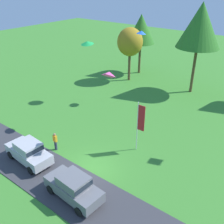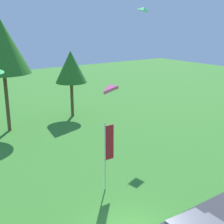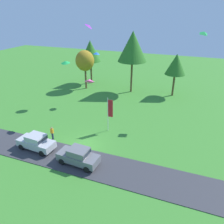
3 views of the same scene
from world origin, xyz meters
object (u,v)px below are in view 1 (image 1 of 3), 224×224
(kite_delta_trailing_tail, at_px, (87,43))
(kite_delta_over_trees, at_px, (141,32))
(car_sedan_by_flagpole, at_px, (74,186))
(tree_far_left, at_px, (130,42))
(tree_right_of_center, at_px, (141,29))
(person_on_lawn, at_px, (55,141))
(car_sedan_far_end, at_px, (29,151))
(kite_diamond_high_right, at_px, (109,74))
(tree_far_right, at_px, (200,25))
(flag_banner, at_px, (140,121))

(kite_delta_trailing_tail, xyz_separation_m, kite_delta_over_trees, (0.72, 8.06, -0.21))
(car_sedan_by_flagpole, distance_m, tree_far_left, 24.34)
(car_sedan_by_flagpole, relative_size, kite_delta_over_trees, 4.18)
(kite_delta_over_trees, bearing_deg, tree_right_of_center, 121.76)
(car_sedan_by_flagpole, xyz_separation_m, person_on_lawn, (-5.35, 3.08, -0.16))
(car_sedan_far_end, height_order, kite_diamond_high_right, kite_diamond_high_right)
(person_on_lawn, height_order, kite_delta_trailing_tail, kite_delta_trailing_tail)
(car_sedan_by_flagpole, height_order, tree_far_right, tree_far_right)
(tree_right_of_center, bearing_deg, kite_delta_over_trees, -58.24)
(car_sedan_far_end, distance_m, flag_banner, 9.56)
(kite_delta_trailing_tail, bearing_deg, tree_right_of_center, 105.72)
(kite_diamond_high_right, bearing_deg, tree_far_left, 119.31)
(car_sedan_far_end, xyz_separation_m, tree_far_right, (4.69, 22.41, 7.52))
(car_sedan_far_end, height_order, flag_banner, flag_banner)
(person_on_lawn, relative_size, kite_diamond_high_right, 2.01)
(car_sedan_by_flagpole, relative_size, kite_delta_trailing_tail, 3.91)
(tree_right_of_center, bearing_deg, kite_diamond_high_right, -64.06)
(tree_far_right, bearing_deg, car_sedan_far_end, -101.82)
(car_sedan_by_flagpole, distance_m, kite_delta_trailing_tail, 12.69)
(tree_far_left, bearing_deg, person_on_lawn, -75.49)
(tree_far_left, bearing_deg, kite_delta_over_trees, -46.48)
(kite_delta_over_trees, distance_m, kite_diamond_high_right, 11.99)
(person_on_lawn, bearing_deg, flag_banner, 37.13)
(flag_banner, bearing_deg, kite_delta_trailing_tail, 172.28)
(car_sedan_far_end, relative_size, kite_delta_over_trees, 4.18)
(person_on_lawn, height_order, tree_right_of_center, tree_right_of_center)
(car_sedan_by_flagpole, bearing_deg, flag_banner, 86.05)
(flag_banner, relative_size, kite_diamond_high_right, 5.50)
(tree_far_right, relative_size, flag_banner, 2.40)
(kite_diamond_high_right, bearing_deg, car_sedan_far_end, -135.98)
(car_sedan_far_end, relative_size, tree_right_of_center, 0.50)
(tree_far_right, bearing_deg, kite_delta_trailing_tail, -108.33)
(tree_right_of_center, xyz_separation_m, kite_diamond_high_right, (9.75, -20.04, 0.68))
(tree_right_of_center, distance_m, kite_diamond_high_right, 22.29)
(flag_banner, bearing_deg, car_sedan_far_end, -132.43)
(car_sedan_by_flagpole, height_order, kite_delta_trailing_tail, kite_delta_trailing_tail)
(kite_diamond_high_right, bearing_deg, tree_far_right, 90.45)
(tree_right_of_center, height_order, kite_delta_over_trees, tree_right_of_center)
(person_on_lawn, bearing_deg, car_sedan_far_end, -100.28)
(car_sedan_far_end, distance_m, car_sedan_by_flagpole, 5.83)
(tree_far_left, xyz_separation_m, kite_delta_trailing_tail, (4.20, -13.25, 2.89))
(car_sedan_far_end, distance_m, kite_delta_over_trees, 17.42)
(flag_banner, bearing_deg, car_sedan_by_flagpole, -93.95)
(person_on_lawn, relative_size, flag_banner, 0.36)
(kite_delta_trailing_tail, distance_m, kite_diamond_high_right, 5.97)
(kite_delta_trailing_tail, height_order, kite_diamond_high_right, kite_delta_trailing_tail)
(person_on_lawn, distance_m, tree_far_right, 21.79)
(tree_right_of_center, height_order, tree_far_left, tree_right_of_center)
(tree_far_left, bearing_deg, tree_right_of_center, 98.67)
(tree_right_of_center, distance_m, kite_delta_trailing_tail, 17.66)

